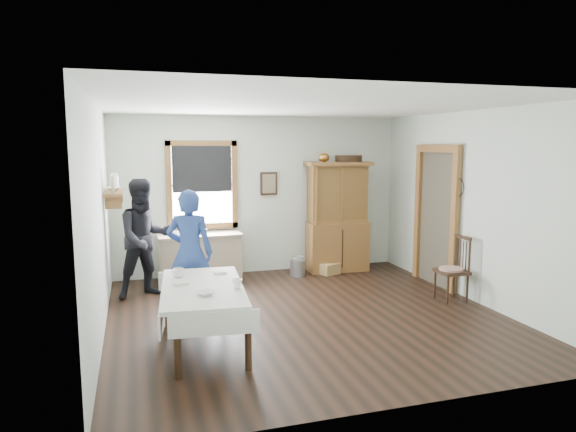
{
  "coord_description": "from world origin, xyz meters",
  "views": [
    {
      "loc": [
        -2.1,
        -6.14,
        2.21
      ],
      "look_at": [
        -0.16,
        0.3,
        1.28
      ],
      "focal_mm": 32.0,
      "sensor_mm": 36.0,
      "label": 1
    }
  ],
  "objects_px": {
    "work_counter": "(200,257)",
    "figure_dark": "(145,242)",
    "dining_table": "(203,316)",
    "woman_blue": "(190,257)",
    "china_hutch": "(338,217)",
    "spindle_chair": "(452,268)",
    "wicker_basket": "(330,269)",
    "pail": "(298,268)"
  },
  "relations": [
    {
      "from": "pail",
      "to": "wicker_basket",
      "type": "xyz_separation_m",
      "value": [
        0.56,
        -0.06,
        -0.05
      ]
    },
    {
      "from": "china_hutch",
      "to": "wicker_basket",
      "type": "distance_m",
      "value": 0.93
    },
    {
      "from": "china_hutch",
      "to": "wicker_basket",
      "type": "relative_size",
      "value": 6.09
    },
    {
      "from": "wicker_basket",
      "to": "spindle_chair",
      "type": "bearing_deg",
      "value": -59.61
    },
    {
      "from": "wicker_basket",
      "to": "woman_blue",
      "type": "distance_m",
      "value": 2.99
    },
    {
      "from": "work_counter",
      "to": "dining_table",
      "type": "xyz_separation_m",
      "value": [
        -0.32,
        -2.83,
        -0.04
      ]
    },
    {
      "from": "figure_dark",
      "to": "pail",
      "type": "bearing_deg",
      "value": -6.62
    },
    {
      "from": "spindle_chair",
      "to": "china_hutch",
      "type": "bearing_deg",
      "value": 112.81
    },
    {
      "from": "china_hutch",
      "to": "spindle_chair",
      "type": "bearing_deg",
      "value": -64.33
    },
    {
      "from": "spindle_chair",
      "to": "work_counter",
      "type": "bearing_deg",
      "value": 147.4
    },
    {
      "from": "spindle_chair",
      "to": "figure_dark",
      "type": "relative_size",
      "value": 0.58
    },
    {
      "from": "wicker_basket",
      "to": "dining_table",
      "type": "bearing_deg",
      "value": -134.19
    },
    {
      "from": "dining_table",
      "to": "spindle_chair",
      "type": "distance_m",
      "value": 3.69
    },
    {
      "from": "wicker_basket",
      "to": "figure_dark",
      "type": "relative_size",
      "value": 0.2
    },
    {
      "from": "dining_table",
      "to": "figure_dark",
      "type": "xyz_separation_m",
      "value": [
        -0.55,
        2.16,
        0.46
      ]
    },
    {
      "from": "work_counter",
      "to": "china_hutch",
      "type": "distance_m",
      "value": 2.49
    },
    {
      "from": "dining_table",
      "to": "woman_blue",
      "type": "bearing_deg",
      "value": 90.72
    },
    {
      "from": "pail",
      "to": "wicker_basket",
      "type": "distance_m",
      "value": 0.57
    },
    {
      "from": "china_hutch",
      "to": "wicker_basket",
      "type": "height_order",
      "value": "china_hutch"
    },
    {
      "from": "china_hutch",
      "to": "wicker_basket",
      "type": "xyz_separation_m",
      "value": [
        -0.23,
        -0.24,
        -0.87
      ]
    },
    {
      "from": "pail",
      "to": "wicker_basket",
      "type": "height_order",
      "value": "pail"
    },
    {
      "from": "work_counter",
      "to": "woman_blue",
      "type": "relative_size",
      "value": 0.88
    },
    {
      "from": "work_counter",
      "to": "spindle_chair",
      "type": "relative_size",
      "value": 1.44
    },
    {
      "from": "dining_table",
      "to": "woman_blue",
      "type": "relative_size",
      "value": 1.12
    },
    {
      "from": "work_counter",
      "to": "figure_dark",
      "type": "relative_size",
      "value": 0.84
    },
    {
      "from": "dining_table",
      "to": "spindle_chair",
      "type": "bearing_deg",
      "value": 10.58
    },
    {
      "from": "china_hutch",
      "to": "pail",
      "type": "xyz_separation_m",
      "value": [
        -0.8,
        -0.18,
        -0.82
      ]
    },
    {
      "from": "wicker_basket",
      "to": "woman_blue",
      "type": "relative_size",
      "value": 0.21
    },
    {
      "from": "dining_table",
      "to": "figure_dark",
      "type": "bearing_deg",
      "value": 104.31
    },
    {
      "from": "dining_table",
      "to": "spindle_chair",
      "type": "xyz_separation_m",
      "value": [
        3.63,
        0.68,
        0.13
      ]
    },
    {
      "from": "work_counter",
      "to": "figure_dark",
      "type": "height_order",
      "value": "figure_dark"
    },
    {
      "from": "dining_table",
      "to": "spindle_chair",
      "type": "height_order",
      "value": "spindle_chair"
    },
    {
      "from": "dining_table",
      "to": "wicker_basket",
      "type": "height_order",
      "value": "dining_table"
    },
    {
      "from": "dining_table",
      "to": "spindle_chair",
      "type": "relative_size",
      "value": 1.83
    },
    {
      "from": "china_hutch",
      "to": "work_counter",
      "type": "bearing_deg",
      "value": -176.79
    },
    {
      "from": "spindle_chair",
      "to": "wicker_basket",
      "type": "height_order",
      "value": "spindle_chair"
    },
    {
      "from": "spindle_chair",
      "to": "wicker_basket",
      "type": "distance_m",
      "value": 2.24
    },
    {
      "from": "china_hutch",
      "to": "dining_table",
      "type": "height_order",
      "value": "china_hutch"
    },
    {
      "from": "china_hutch",
      "to": "dining_table",
      "type": "bearing_deg",
      "value": -130.87
    },
    {
      "from": "china_hutch",
      "to": "woman_blue",
      "type": "distance_m",
      "value": 3.24
    },
    {
      "from": "pail",
      "to": "woman_blue",
      "type": "distance_m",
      "value": 2.55
    },
    {
      "from": "woman_blue",
      "to": "figure_dark",
      "type": "bearing_deg",
      "value": -43.69
    }
  ]
}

